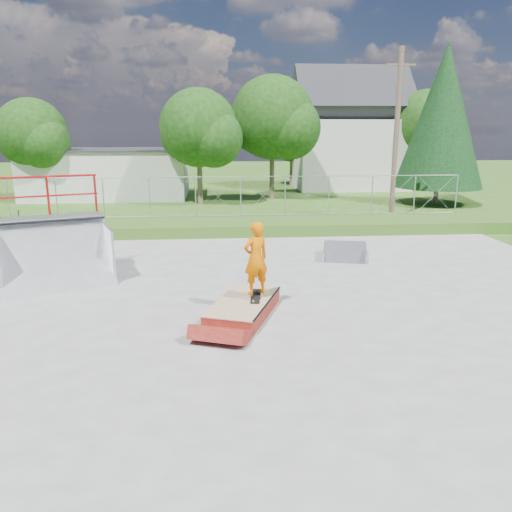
{
  "coord_description": "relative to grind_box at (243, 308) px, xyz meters",
  "views": [
    {
      "loc": [
        -1.17,
        -11.69,
        4.26
      ],
      "look_at": [
        -0.13,
        0.79,
        1.1
      ],
      "focal_mm": 35.0,
      "sensor_mm": 36.0,
      "label": 1
    }
  ],
  "objects": [
    {
      "name": "tree_back_mid",
      "position": [
        5.75,
        28.44,
        3.45
      ],
      "size": [
        4.08,
        3.84,
        5.7
      ],
      "color": "brown",
      "rests_on": "ground"
    },
    {
      "name": "conifer_tree",
      "position": [
        12.54,
        17.58,
        4.86
      ],
      "size": [
        5.04,
        5.04,
        9.1
      ],
      "color": "brown",
      "rests_on": "ground"
    },
    {
      "name": "grass_berm",
      "position": [
        0.54,
        10.08,
        0.07
      ],
      "size": [
        24.0,
        3.0,
        0.5
      ],
      "primitive_type": "cube",
      "color": "#2A5718",
      "rests_on": "ground"
    },
    {
      "name": "tree_center",
      "position": [
        3.32,
        20.39,
        4.66
      ],
      "size": [
        5.44,
        5.12,
        7.6
      ],
      "color": "brown",
      "rests_on": "ground"
    },
    {
      "name": "gable_house",
      "position": [
        9.54,
        26.58,
        3.65
      ],
      "size": [
        8.4,
        6.08,
        8.94
      ],
      "color": "silver",
      "rests_on": "ground"
    },
    {
      "name": "utility_building_flat",
      "position": [
        -7.46,
        22.58,
        1.32
      ],
      "size": [
        10.0,
        6.0,
        3.0
      ],
      "primitive_type": "cube",
      "color": "silver",
      "rests_on": "ground"
    },
    {
      "name": "concrete_stairs",
      "position": [
        -7.96,
        9.28,
        0.22
      ],
      "size": [
        1.5,
        1.6,
        0.8
      ],
      "primitive_type": null,
      "color": "gray",
      "rests_on": "ground"
    },
    {
      "name": "concrete_pad",
      "position": [
        0.54,
        0.58,
        -0.16
      ],
      "size": [
        20.0,
        16.0,
        0.04
      ],
      "primitive_type": "cube",
      "color": "gray",
      "rests_on": "ground"
    },
    {
      "name": "tree_left_far",
      "position": [
        -11.23,
        20.43,
        3.75
      ],
      "size": [
        4.42,
        4.16,
        6.18
      ],
      "color": "brown",
      "rests_on": "ground"
    },
    {
      "name": "utility_pole",
      "position": [
        8.04,
        12.58,
        3.82
      ],
      "size": [
        0.24,
        0.24,
        8.0
      ],
      "primitive_type": "cylinder",
      "color": "brown",
      "rests_on": "ground"
    },
    {
      "name": "skateboard",
      "position": [
        0.31,
        0.14,
        0.23
      ],
      "size": [
        0.33,
        0.82,
        0.13
      ],
      "primitive_type": "cube",
      "rotation": [
        0.14,
        0.0,
        -0.15
      ],
      "color": "black",
      "rests_on": "grind_box"
    },
    {
      "name": "ground",
      "position": [
        0.54,
        0.58,
        -0.18
      ],
      "size": [
        120.0,
        120.0,
        0.0
      ],
      "primitive_type": "plane",
      "color": "#2A5718",
      "rests_on": "ground"
    },
    {
      "name": "quarter_pipe",
      "position": [
        -5.16,
        3.09,
        1.3
      ],
      "size": [
        3.65,
        3.39,
        2.96
      ],
      "primitive_type": null,
      "rotation": [
        0.0,
        0.0,
        0.36
      ],
      "color": "#A4A7AC",
      "rests_on": "concrete_pad"
    },
    {
      "name": "grind_box",
      "position": [
        0.0,
        0.0,
        0.0
      ],
      "size": [
        1.98,
        2.73,
        0.37
      ],
      "rotation": [
        0.0,
        0.0,
        -0.36
      ],
      "color": "maroon",
      "rests_on": "concrete_pad"
    },
    {
      "name": "tree_left_near",
      "position": [
        -1.21,
        18.42,
        4.05
      ],
      "size": [
        4.76,
        4.48,
        6.65
      ],
      "color": "brown",
      "rests_on": "ground"
    },
    {
      "name": "flat_bank_ramp",
      "position": [
        3.75,
        5.04,
        0.04
      ],
      "size": [
        1.8,
        1.87,
        0.45
      ],
      "primitive_type": null,
      "rotation": [
        0.0,
        0.0,
        -0.25
      ],
      "color": "#A4A7AC",
      "rests_on": "concrete_pad"
    },
    {
      "name": "tree_right_far",
      "position": [
        14.81,
        24.41,
        4.36
      ],
      "size": [
        5.1,
        4.8,
        7.12
      ],
      "color": "brown",
      "rests_on": "ground"
    },
    {
      "name": "chain_link_fence",
      "position": [
        0.54,
        11.08,
        1.22
      ],
      "size": [
        20.0,
        0.06,
        1.8
      ],
      "primitive_type": null,
      "color": "#989AA0",
      "rests_on": "grass_berm"
    },
    {
      "name": "skater",
      "position": [
        0.31,
        0.14,
        1.1
      ],
      "size": [
        0.75,
        0.65,
        1.74
      ],
      "primitive_type": "imported",
      "rotation": [
        0.0,
        0.0,
        3.59
      ],
      "color": "#E66800",
      "rests_on": "grind_box"
    }
  ]
}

